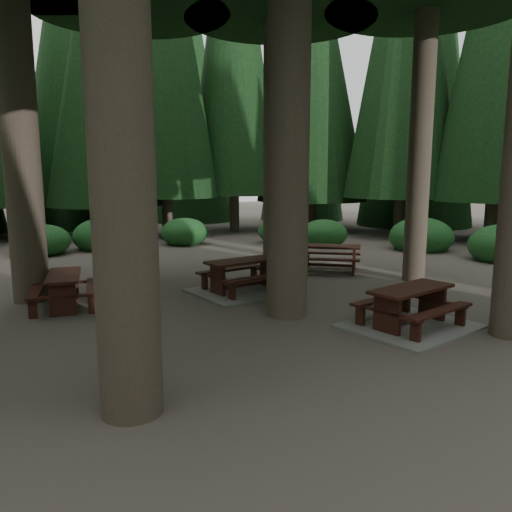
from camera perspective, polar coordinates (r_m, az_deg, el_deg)
name	(u,v)px	position (r m, az deg, el deg)	size (l,w,h in m)	color
ground	(254,321)	(10.03, -0.18, -7.49)	(80.00, 80.00, 0.00)	#514942
picnic_table_a	(410,314)	(10.02, 17.22, -6.33)	(2.80, 2.53, 0.79)	gray
picnic_table_b	(64,285)	(11.70, -21.07, -3.15)	(1.51, 1.83, 0.75)	black
picnic_table_c	(244,281)	(12.40, -1.41, -2.85)	(2.82, 2.52, 0.82)	gray
picnic_table_d	(330,254)	(15.17, 8.42, 0.22)	(2.31, 2.21, 0.78)	black
shrub_ring	(272,291)	(10.86, 1.84, -3.99)	(23.86, 24.64, 1.49)	#1B4E1E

